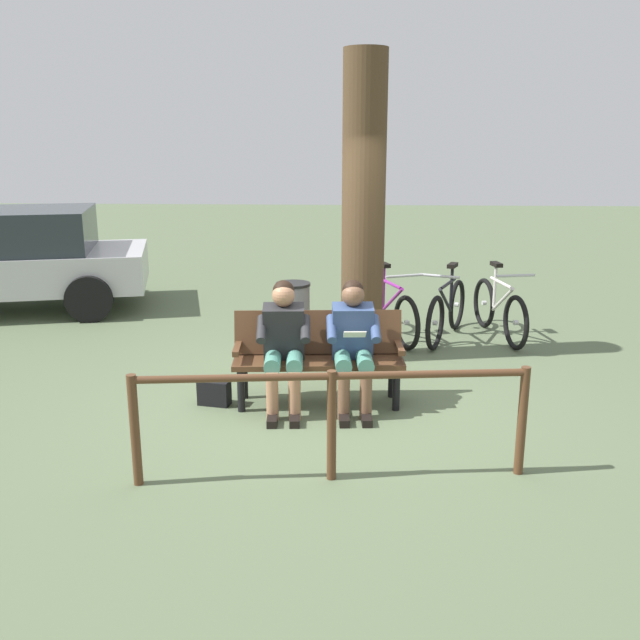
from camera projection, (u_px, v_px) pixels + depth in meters
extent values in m
plane|color=#566647|center=(322.00, 407.00, 6.53)|extent=(40.00, 40.00, 0.00)
cube|color=#51331E|center=(318.00, 361.00, 6.51)|extent=(1.63, 0.55, 0.05)
cube|color=#51331E|center=(318.00, 332.00, 6.63)|extent=(1.61, 0.25, 0.42)
cube|color=#51331E|center=(399.00, 347.00, 6.49)|extent=(0.09, 0.40, 0.05)
cube|color=#51331E|center=(237.00, 348.00, 6.46)|extent=(0.09, 0.40, 0.05)
cylinder|color=black|center=(396.00, 390.00, 6.42)|extent=(0.07, 0.07, 0.40)
cylinder|color=black|center=(241.00, 391.00, 6.39)|extent=(0.07, 0.07, 0.40)
cylinder|color=black|center=(392.00, 377.00, 6.75)|extent=(0.07, 0.07, 0.40)
cylinder|color=black|center=(244.00, 378.00, 6.72)|extent=(0.07, 0.07, 0.40)
cube|color=#334772|center=(352.00, 332.00, 6.46)|extent=(0.40, 0.33, 0.55)
sphere|color=brown|center=(353.00, 295.00, 6.35)|extent=(0.21, 0.21, 0.21)
sphere|color=black|center=(353.00, 291.00, 6.37)|extent=(0.20, 0.20, 0.20)
cylinder|color=#4C8C7A|center=(364.00, 361.00, 6.33)|extent=(0.18, 0.41, 0.15)
cylinder|color=brown|center=(366.00, 396.00, 6.20)|extent=(0.11, 0.11, 0.45)
cube|color=black|center=(366.00, 420.00, 6.15)|extent=(0.11, 0.23, 0.07)
cylinder|color=#334772|center=(375.00, 329.00, 6.33)|extent=(0.11, 0.31, 0.23)
cylinder|color=#4C8C7A|center=(343.00, 361.00, 6.32)|extent=(0.18, 0.41, 0.15)
cylinder|color=brown|center=(344.00, 396.00, 6.20)|extent=(0.11, 0.11, 0.45)
cube|color=black|center=(344.00, 420.00, 6.15)|extent=(0.11, 0.23, 0.07)
cylinder|color=#334772|center=(332.00, 329.00, 6.32)|extent=(0.11, 0.31, 0.23)
cube|color=silver|center=(355.00, 334.00, 6.16)|extent=(0.21, 0.13, 0.09)
cube|color=#262628|center=(284.00, 332.00, 6.45)|extent=(0.40, 0.33, 0.55)
sphere|color=#A87554|center=(283.00, 295.00, 6.34)|extent=(0.21, 0.21, 0.21)
sphere|color=black|center=(283.00, 291.00, 6.36)|extent=(0.20, 0.20, 0.20)
cylinder|color=#4C8C7A|center=(295.00, 361.00, 6.31)|extent=(0.18, 0.41, 0.15)
cylinder|color=#A87554|center=(295.00, 396.00, 6.19)|extent=(0.11, 0.11, 0.45)
cube|color=black|center=(295.00, 420.00, 6.14)|extent=(0.11, 0.23, 0.07)
cylinder|color=#262628|center=(305.00, 329.00, 6.32)|extent=(0.11, 0.31, 0.23)
cylinder|color=#4C8C7A|center=(273.00, 361.00, 6.31)|extent=(0.18, 0.41, 0.15)
cylinder|color=#A87554|center=(272.00, 396.00, 6.18)|extent=(0.11, 0.11, 0.45)
cube|color=black|center=(272.00, 420.00, 6.14)|extent=(0.11, 0.23, 0.07)
cylinder|color=#262628|center=(262.00, 329.00, 6.31)|extent=(0.11, 0.31, 0.23)
cube|color=black|center=(214.00, 393.00, 6.57)|extent=(0.32, 0.20, 0.24)
cylinder|color=#4C3823|center=(363.00, 211.00, 7.58)|extent=(0.48, 0.48, 3.37)
cylinder|color=slate|center=(293.00, 320.00, 8.00)|extent=(0.38, 0.38, 0.83)
cylinder|color=black|center=(293.00, 284.00, 7.89)|extent=(0.40, 0.40, 0.03)
torus|color=black|center=(516.00, 323.00, 8.23)|extent=(0.19, 0.66, 0.66)
cylinder|color=silver|center=(516.00, 323.00, 8.23)|extent=(0.06, 0.07, 0.06)
torus|color=black|center=(484.00, 303.00, 9.21)|extent=(0.19, 0.66, 0.66)
cylinder|color=silver|center=(484.00, 303.00, 9.21)|extent=(0.06, 0.07, 0.06)
cylinder|color=silver|center=(501.00, 283.00, 8.62)|extent=(0.16, 0.63, 0.04)
cylinder|color=silver|center=(502.00, 300.00, 8.60)|extent=(0.15, 0.59, 0.43)
cylinder|color=silver|center=(495.00, 286.00, 8.82)|extent=(0.04, 0.04, 0.55)
cube|color=black|center=(496.00, 264.00, 8.74)|extent=(0.13, 0.23, 0.05)
cylinder|color=#B2B2B7|center=(516.00, 276.00, 8.19)|extent=(0.48, 0.12, 0.03)
torus|color=black|center=(435.00, 323.00, 8.22)|extent=(0.31, 0.63, 0.66)
cylinder|color=silver|center=(435.00, 323.00, 8.22)|extent=(0.07, 0.07, 0.06)
torus|color=black|center=(457.00, 305.00, 9.11)|extent=(0.31, 0.63, 0.66)
cylinder|color=silver|center=(457.00, 305.00, 9.11)|extent=(0.07, 0.07, 0.06)
cylinder|color=black|center=(448.00, 284.00, 8.56)|extent=(0.28, 0.60, 0.04)
cylinder|color=black|center=(445.00, 301.00, 8.55)|extent=(0.26, 0.57, 0.43)
cylinder|color=black|center=(451.00, 287.00, 8.75)|extent=(0.04, 0.04, 0.55)
cube|color=black|center=(453.00, 265.00, 8.67)|extent=(0.17, 0.24, 0.05)
cylinder|color=#B2B2B7|center=(440.00, 276.00, 8.16)|extent=(0.46, 0.21, 0.03)
torus|color=black|center=(407.00, 323.00, 8.22)|extent=(0.30, 0.64, 0.66)
cylinder|color=silver|center=(407.00, 323.00, 8.22)|extent=(0.07, 0.07, 0.06)
torus|color=black|center=(373.00, 304.00, 9.16)|extent=(0.30, 0.64, 0.66)
cylinder|color=silver|center=(373.00, 304.00, 9.16)|extent=(0.07, 0.07, 0.06)
cylinder|color=#8C268C|center=(390.00, 283.00, 8.59)|extent=(0.27, 0.60, 0.04)
cylinder|color=#8C268C|center=(392.00, 300.00, 8.57)|extent=(0.26, 0.57, 0.43)
cylinder|color=#8C268C|center=(384.00, 287.00, 8.78)|extent=(0.04, 0.04, 0.55)
cube|color=black|center=(384.00, 265.00, 8.71)|extent=(0.16, 0.24, 0.05)
cylinder|color=#B2B2B7|center=(404.00, 276.00, 8.18)|extent=(0.46, 0.21, 0.03)
cylinder|color=#51331E|center=(522.00, 421.00, 5.14)|extent=(0.07, 0.07, 0.85)
cylinder|color=#51331E|center=(332.00, 426.00, 5.06)|extent=(0.07, 0.07, 0.85)
cylinder|color=#51331E|center=(135.00, 431.00, 4.98)|extent=(0.07, 0.07, 0.85)
cylinder|color=#51331E|center=(332.00, 376.00, 4.96)|extent=(2.84, 0.36, 0.06)
cube|color=#262D33|center=(7.00, 231.00, 9.92)|extent=(2.64, 2.17, 0.60)
cylinder|color=black|center=(89.00, 298.00, 9.50)|extent=(0.67, 0.37, 0.64)
cylinder|color=black|center=(103.00, 274.00, 11.21)|extent=(0.67, 0.37, 0.64)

